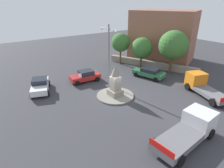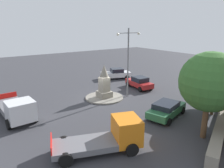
# 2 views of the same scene
# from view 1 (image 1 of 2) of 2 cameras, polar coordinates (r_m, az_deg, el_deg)

# --- Properties ---
(ground_plane) EXTENTS (80.00, 80.00, 0.00)m
(ground_plane) POSITION_cam_1_polar(r_m,az_deg,el_deg) (21.18, 0.99, -3.74)
(ground_plane) COLOR #38383D
(traffic_island) EXTENTS (4.19, 4.19, 0.16)m
(traffic_island) POSITION_cam_1_polar(r_m,az_deg,el_deg) (21.14, 1.00, -3.55)
(traffic_island) COLOR gray
(traffic_island) RESTS_ON ground
(monument) EXTENTS (1.38, 1.38, 3.60)m
(monument) POSITION_cam_1_polar(r_m,az_deg,el_deg) (20.40, 1.03, 0.73)
(monument) COLOR gray
(monument) RESTS_ON traffic_island
(streetlamp) EXTENTS (3.12, 0.28, 7.57)m
(streetlamp) POSITION_cam_1_polar(r_m,az_deg,el_deg) (21.98, -0.95, 10.07)
(streetlamp) COLOR slate
(streetlamp) RESTS_ON ground
(car_red_parked_right) EXTENTS (2.25, 4.13, 1.50)m
(car_red_parked_right) POSITION_cam_1_polar(r_m,az_deg,el_deg) (25.03, -8.21, 2.47)
(car_red_parked_right) COLOR #B22323
(car_red_parked_right) RESTS_ON ground
(car_green_far_side) EXTENTS (4.72, 2.99, 1.37)m
(car_green_far_side) POSITION_cam_1_polar(r_m,az_deg,el_deg) (26.61, 11.30, 3.51)
(car_green_far_side) COLOR #2D6B42
(car_green_far_side) RESTS_ON ground
(car_white_near_island) EXTENTS (4.68, 3.21, 1.56)m
(car_white_near_island) POSITION_cam_1_polar(r_m,az_deg,el_deg) (23.63, -21.21, -0.30)
(car_white_near_island) COLOR silver
(car_white_near_island) RESTS_ON ground
(truck_white_parked_left) EXTENTS (2.63, 5.98, 2.04)m
(truck_white_parked_left) POSITION_cam_1_polar(r_m,az_deg,el_deg) (15.76, 22.93, -12.56)
(truck_white_parked_left) COLOR silver
(truck_white_parked_left) RESTS_ON ground
(truck_orange_passing) EXTENTS (5.94, 3.76, 2.12)m
(truck_orange_passing) POSITION_cam_1_polar(r_m,az_deg,el_deg) (23.92, 25.88, -0.30)
(truck_orange_passing) COLOR orange
(truck_orange_passing) RESTS_ON ground
(stone_boundary_wall) EXTENTS (13.71, 6.52, 1.02)m
(stone_boundary_wall) POSITION_cam_1_polar(r_m,az_deg,el_deg) (31.01, 11.90, 5.97)
(stone_boundary_wall) COLOR gray
(stone_boundary_wall) RESTS_ON ground
(corner_building) EXTENTS (12.44, 11.03, 8.54)m
(corner_building) POSITION_cam_1_polar(r_m,az_deg,el_deg) (35.06, 15.42, 14.06)
(corner_building) COLOR #935B47
(corner_building) RESTS_ON ground
(tree_near_wall) EXTENTS (3.04, 3.04, 5.20)m
(tree_near_wall) POSITION_cam_1_polar(r_m,az_deg,el_deg) (31.28, 2.66, 12.61)
(tree_near_wall) COLOR brown
(tree_near_wall) RESTS_ON ground
(tree_mid_cluster) EXTENTS (4.14, 4.14, 6.24)m
(tree_mid_cluster) POSITION_cam_1_polar(r_m,az_deg,el_deg) (28.30, 18.32, 11.23)
(tree_mid_cluster) COLOR brown
(tree_mid_cluster) RESTS_ON ground
(tree_far_corner) EXTENTS (3.27, 3.27, 4.82)m
(tree_far_corner) POSITION_cam_1_polar(r_m,az_deg,el_deg) (29.86, 9.10, 10.82)
(tree_far_corner) COLOR brown
(tree_far_corner) RESTS_ON ground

